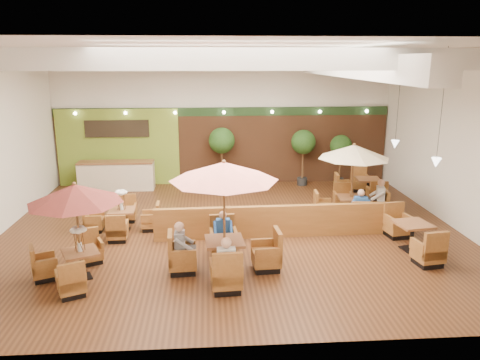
{
  "coord_description": "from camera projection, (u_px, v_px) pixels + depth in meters",
  "views": [
    {
      "loc": [
        -0.68,
        -13.6,
        5.14
      ],
      "look_at": [
        0.3,
        0.5,
        1.5
      ],
      "focal_mm": 35.0,
      "sensor_mm": 36.0,
      "label": 1
    }
  ],
  "objects": [
    {
      "name": "table_3",
      "position": [
        122.0,
        218.0,
        14.41
      ],
      "size": [
        2.31,
        2.31,
        1.46
      ],
      "rotation": [
        0.0,
        0.0,
        0.03
      ],
      "color": "brown",
      "rests_on": "ground"
    },
    {
      "name": "table_5",
      "position": [
        360.0,
        189.0,
        17.88
      ],
      "size": [
        1.78,
        2.61,
        0.96
      ],
      "rotation": [
        0.0,
        0.0,
        -0.1
      ],
      "color": "brown",
      "rests_on": "ground"
    },
    {
      "name": "table_2",
      "position": [
        353.0,
        167.0,
        15.25
      ],
      "size": [
        2.51,
        2.51,
        2.54
      ],
      "rotation": [
        0.0,
        0.0,
        -0.09
      ],
      "color": "brown",
      "rests_on": "ground"
    },
    {
      "name": "booth_divider",
      "position": [
        272.0,
        221.0,
        13.88
      ],
      "size": [
        6.99,
        0.35,
        0.97
      ],
      "primitive_type": "cube",
      "rotation": [
        0.0,
        0.0,
        0.02
      ],
      "color": "brown",
      "rests_on": "ground"
    },
    {
      "name": "table_4",
      "position": [
        412.0,
        237.0,
        12.95
      ],
      "size": [
        1.03,
        2.75,
        1.0
      ],
      "rotation": [
        0.0,
        0.0,
        0.16
      ],
      "color": "brown",
      "rests_on": "ground"
    },
    {
      "name": "topiary_1",
      "position": [
        303.0,
        144.0,
        19.37
      ],
      "size": [
        1.01,
        1.01,
        2.35
      ],
      "color": "black",
      "rests_on": "ground"
    },
    {
      "name": "table_0",
      "position": [
        74.0,
        210.0,
        10.93
      ],
      "size": [
        2.37,
        2.52,
        2.41
      ],
      "rotation": [
        0.0,
        0.0,
        0.43
      ],
      "color": "brown",
      "rests_on": "ground"
    },
    {
      "name": "room",
      "position": [
        237.0,
        109.0,
        14.75
      ],
      "size": [
        14.04,
        14.0,
        5.52
      ],
      "color": "#381E0F",
      "rests_on": "ground"
    },
    {
      "name": "diner_1",
      "position": [
        223.0,
        228.0,
        12.57
      ],
      "size": [
        0.37,
        0.29,
        0.75
      ],
      "rotation": [
        0.0,
        0.0,
        3.16
      ],
      "color": "#24539E",
      "rests_on": "ground"
    },
    {
      "name": "diner_0",
      "position": [
        226.0,
        259.0,
        10.54
      ],
      "size": [
        0.42,
        0.34,
        0.86
      ],
      "rotation": [
        0.0,
        0.0,
        0.04
      ],
      "color": "silver",
      "rests_on": "ground"
    },
    {
      "name": "table_1",
      "position": [
        224.0,
        197.0,
        11.27
      ],
      "size": [
        2.81,
        2.81,
        2.85
      ],
      "rotation": [
        0.0,
        0.0,
        0.06
      ],
      "color": "brown",
      "rests_on": "ground"
    },
    {
      "name": "diner_2",
      "position": [
        182.0,
        243.0,
        11.48
      ],
      "size": [
        0.33,
        0.42,
        0.86
      ],
      "rotation": [
        0.0,
        0.0,
        4.7
      ],
      "color": "slate",
      "rests_on": "ground"
    },
    {
      "name": "diner_3",
      "position": [
        360.0,
        204.0,
        14.59
      ],
      "size": [
        0.41,
        0.35,
        0.8
      ],
      "rotation": [
        0.0,
        0.0,
        -0.13
      ],
      "color": "#24539E",
      "rests_on": "ground"
    },
    {
      "name": "topiary_2",
      "position": [
        341.0,
        148.0,
        19.51
      ],
      "size": [
        0.91,
        0.91,
        2.11
      ],
      "color": "black",
      "rests_on": "ground"
    },
    {
      "name": "topiary_0",
      "position": [
        222.0,
        143.0,
        19.11
      ],
      "size": [
        1.06,
        1.06,
        2.47
      ],
      "color": "black",
      "rests_on": "ground"
    },
    {
      "name": "diner_4",
      "position": [
        379.0,
        195.0,
        15.55
      ],
      "size": [
        0.4,
        0.46,
        0.86
      ],
      "rotation": [
        0.0,
        0.0,
        1.35
      ],
      "color": "silver",
      "rests_on": "ground"
    },
    {
      "name": "service_counter",
      "position": [
        117.0,
        176.0,
        18.95
      ],
      "size": [
        3.0,
        0.75,
        1.18
      ],
      "color": "beige",
      "rests_on": "ground"
    }
  ]
}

